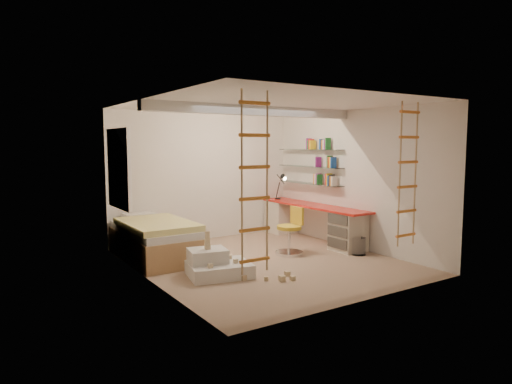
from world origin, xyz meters
TOP-DOWN VIEW (x-y plane):
  - floor at (0.00, 0.00)m, footprint 4.50×4.50m
  - ceiling_beam at (0.00, 0.30)m, footprint 4.00×0.18m
  - window_frame at (-1.97, 1.50)m, footprint 0.06×1.15m
  - window_blind at (-1.93, 1.50)m, footprint 0.02×1.00m
  - rope_ladder_left at (-1.35, -1.75)m, footprint 0.41×0.04m
  - rope_ladder_right at (1.35, -1.75)m, footprint 0.41×0.04m
  - waste_bin at (1.66, -0.50)m, footprint 0.25×0.25m
  - desk at (1.72, 0.86)m, footprint 0.56×2.80m
  - shelves at (1.87, 1.13)m, footprint 0.25×1.80m
  - bed at (-1.48, 1.23)m, footprint 1.02×2.00m
  - task_lamp at (1.67, 1.82)m, footprint 0.14×0.36m
  - swivel_chair at (0.66, 0.20)m, footprint 0.51×0.51m
  - play_platform at (-1.08, -0.27)m, footprint 1.03×0.88m
  - toy_blocks at (-0.81, -0.55)m, footprint 1.16×0.99m
  - books at (1.87, 1.13)m, footprint 0.14×0.70m

SIDE VIEW (x-z plane):
  - floor at x=0.00m, z-range 0.00..0.00m
  - waste_bin at x=1.66m, z-range 0.00..0.31m
  - play_platform at x=-1.08m, z-range -0.04..0.36m
  - toy_blocks at x=-0.81m, z-range -0.10..0.58m
  - swivel_chair at x=0.66m, z-range -0.11..0.73m
  - bed at x=-1.48m, z-range -0.02..0.67m
  - desk at x=1.72m, z-range 0.03..0.78m
  - task_lamp at x=1.67m, z-range 0.85..1.42m
  - shelves at x=1.87m, z-range 1.14..1.86m
  - rope_ladder_left at x=-1.35m, z-range 0.45..2.58m
  - rope_ladder_right at x=1.35m, z-range 0.45..2.58m
  - window_frame at x=-1.97m, z-range 0.88..2.23m
  - window_blind at x=-1.93m, z-range 0.95..2.15m
  - books at x=1.87m, z-range 1.16..2.08m
  - ceiling_beam at x=0.00m, z-range 2.44..2.60m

